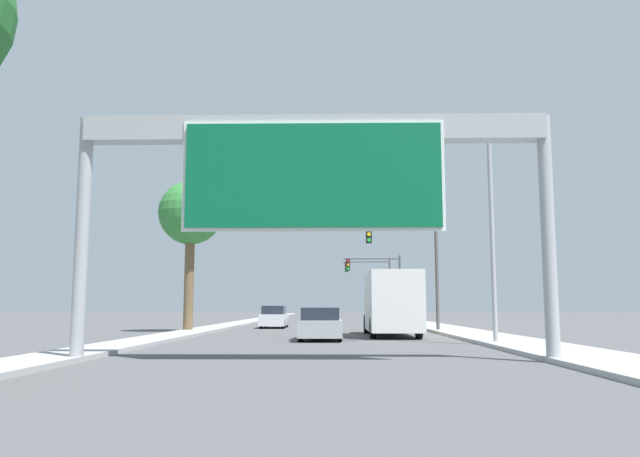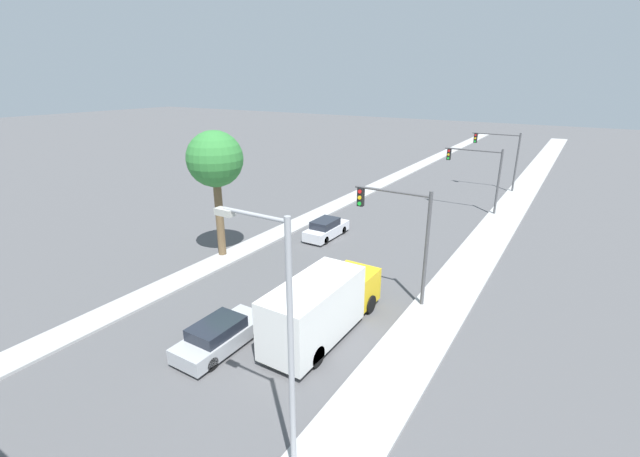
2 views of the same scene
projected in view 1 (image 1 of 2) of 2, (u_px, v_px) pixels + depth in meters
sidewalk_right at (409, 321)px, 58.33m from camera, size 3.00×120.00×0.15m
median_strip_left at (249, 321)px, 58.60m from camera, size 2.00×120.00×0.15m
sign_gantry at (313, 164)px, 17.33m from camera, size 13.28×0.73×6.81m
car_mid_left at (274, 318)px, 43.31m from camera, size 1.72×4.51×1.53m
car_near_center at (321, 325)px, 27.94m from camera, size 1.88×4.79×1.44m
truck_box_primary at (391, 304)px, 31.47m from camera, size 2.42×8.17×3.17m
traffic_light_near_intersection at (414, 256)px, 37.08m from camera, size 4.46×0.32×6.64m
traffic_light_mid_block at (381, 276)px, 56.90m from camera, size 5.25×0.32×6.13m
traffic_light_far_intersection at (375, 278)px, 66.85m from camera, size 5.14×0.32×6.55m
palm_tree_background at (191, 215)px, 37.00m from camera, size 3.79×3.79×8.91m
street_lamp_right at (483, 214)px, 24.72m from camera, size 2.62×0.28×8.73m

